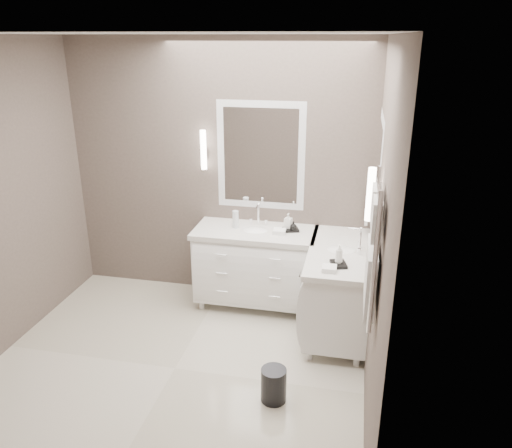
% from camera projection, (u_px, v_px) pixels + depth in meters
% --- Properties ---
extents(floor, '(3.20, 3.00, 0.01)m').
position_uv_depth(floor, '(175.00, 369.00, 4.30)').
color(floor, beige).
rests_on(floor, ground).
extents(ceiling, '(3.20, 3.00, 0.01)m').
position_uv_depth(ceiling, '(152.00, 33.00, 3.34)').
color(ceiling, white).
rests_on(ceiling, wall_back).
extents(wall_back, '(3.20, 0.01, 2.70)m').
position_uv_depth(wall_back, '(219.00, 173.00, 5.20)').
color(wall_back, '#574B45').
rests_on(wall_back, floor).
extents(wall_front, '(3.20, 0.01, 2.70)m').
position_uv_depth(wall_front, '(50.00, 327.00, 2.44)').
color(wall_front, '#574B45').
rests_on(wall_front, floor).
extents(wall_right, '(0.01, 3.00, 2.70)m').
position_uv_depth(wall_right, '(379.00, 238.00, 3.51)').
color(wall_right, '#574B45').
rests_on(wall_right, floor).
extents(vanity_back, '(1.24, 0.59, 0.97)m').
position_uv_depth(vanity_back, '(255.00, 263.00, 5.16)').
color(vanity_back, white).
rests_on(vanity_back, floor).
extents(vanity_right, '(0.59, 1.24, 0.97)m').
position_uv_depth(vanity_right, '(339.00, 285.00, 4.70)').
color(vanity_right, white).
rests_on(vanity_right, floor).
extents(mirror_back, '(0.90, 0.02, 1.10)m').
position_uv_depth(mirror_back, '(261.00, 156.00, 5.03)').
color(mirror_back, white).
rests_on(mirror_back, wall_back).
extents(mirror_right, '(0.02, 0.90, 1.10)m').
position_uv_depth(mirror_right, '(377.00, 180.00, 4.18)').
color(mirror_right, white).
rests_on(mirror_right, wall_right).
extents(sconce_back, '(0.06, 0.06, 0.40)m').
position_uv_depth(sconce_back, '(204.00, 151.00, 5.06)').
color(sconce_back, white).
rests_on(sconce_back, wall_back).
extents(sconce_right, '(0.06, 0.06, 0.40)m').
position_uv_depth(sconce_right, '(371.00, 195.00, 3.64)').
color(sconce_right, white).
rests_on(sconce_right, wall_right).
extents(towel_bar_corner, '(0.03, 0.22, 0.30)m').
position_uv_depth(towel_bar_corner, '(367.00, 208.00, 4.85)').
color(towel_bar_corner, white).
rests_on(towel_bar_corner, wall_right).
extents(towel_ladder, '(0.06, 0.58, 0.90)m').
position_uv_depth(towel_ladder, '(373.00, 255.00, 3.14)').
color(towel_ladder, white).
rests_on(towel_ladder, wall_right).
extents(waste_bin, '(0.24, 0.24, 0.28)m').
position_uv_depth(waste_bin, '(274.00, 385.00, 3.88)').
color(waste_bin, black).
rests_on(waste_bin, floor).
extents(amenity_tray_back, '(0.18, 0.16, 0.02)m').
position_uv_depth(amenity_tray_back, '(291.00, 230.00, 5.01)').
color(amenity_tray_back, black).
rests_on(amenity_tray_back, vanity_back).
extents(amenity_tray_right, '(0.16, 0.19, 0.02)m').
position_uv_depth(amenity_tray_right, '(338.00, 264.00, 4.25)').
color(amenity_tray_right, black).
rests_on(amenity_tray_right, vanity_right).
extents(water_bottle, '(0.08, 0.08, 0.18)m').
position_uv_depth(water_bottle, '(236.00, 219.00, 5.07)').
color(water_bottle, silver).
rests_on(water_bottle, vanity_back).
extents(soap_bottle_a, '(0.08, 0.08, 0.15)m').
position_uv_depth(soap_bottle_a, '(288.00, 221.00, 5.00)').
color(soap_bottle_a, white).
rests_on(soap_bottle_a, amenity_tray_back).
extents(soap_bottle_b, '(0.07, 0.07, 0.09)m').
position_uv_depth(soap_bottle_b, '(293.00, 226.00, 4.95)').
color(soap_bottle_b, black).
rests_on(soap_bottle_b, amenity_tray_back).
extents(soap_bottle_c, '(0.09, 0.09, 0.17)m').
position_uv_depth(soap_bottle_c, '(339.00, 254.00, 4.22)').
color(soap_bottle_c, white).
rests_on(soap_bottle_c, amenity_tray_right).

